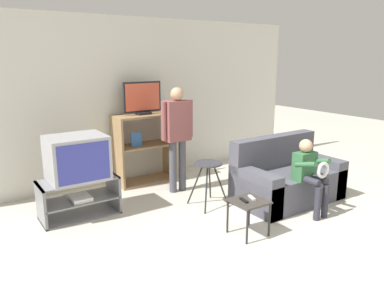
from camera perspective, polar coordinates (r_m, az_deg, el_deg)
ground_plane at (r=3.78m, az=18.13°, el=-19.46°), size 18.00×18.00×0.00m
wall_back at (r=6.16m, az=-8.78°, el=6.59°), size 6.40×0.06×2.60m
tv_stand at (r=5.02m, az=-16.82°, el=-7.84°), size 0.96×0.48×0.49m
television_main at (r=4.86m, az=-17.14°, el=-2.02°), size 0.70×0.58×0.55m
media_shelf at (r=6.04m, az=-7.26°, el=-0.59°), size 0.95×0.44×1.11m
television_flat at (r=5.91m, az=-7.57°, el=6.83°), size 0.63×0.20×0.51m
folding_stool at (r=5.04m, az=2.49°, el=-3.97°), size 0.42×0.44×0.61m
snack_table at (r=4.33m, az=8.64°, el=-9.26°), size 0.38×0.38×0.41m
remote_control_black at (r=4.28m, az=7.91°, el=-8.49°), size 0.06×0.15×0.02m
remote_control_white at (r=4.37m, az=9.09°, el=-8.07°), size 0.08×0.15×0.02m
couch at (r=5.48m, az=14.14°, el=-5.25°), size 1.52×0.82×0.88m
person_standing_adult at (r=5.49m, az=-2.26°, el=2.19°), size 0.53×0.20×1.56m
person_seated_child at (r=5.01m, az=17.47°, el=-3.85°), size 0.33×0.43×0.97m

